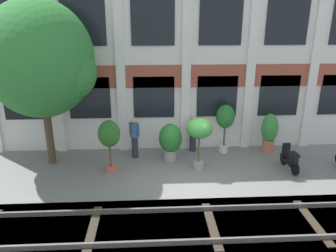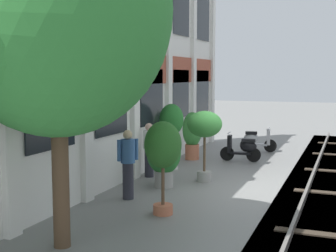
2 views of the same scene
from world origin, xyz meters
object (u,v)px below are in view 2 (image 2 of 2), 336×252
(potted_plant_fluted_column, at_px, (192,134))
(scooter_near_curb, at_px, (257,140))
(scooter_second_parked, at_px, (242,149))
(potted_plant_stone_basin, at_px, (164,155))
(potted_plant_low_pan, at_px, (205,128))
(resident_by_doorway, at_px, (128,162))
(potted_plant_tall_urn, at_px, (171,123))
(potted_plant_terracotta_small, at_px, (163,149))
(resident_watching_tracks, at_px, (149,148))
(broadleaf_tree, at_px, (56,16))

(potted_plant_fluted_column, xyz_separation_m, scooter_near_curb, (2.40, -1.78, -0.46))
(scooter_second_parked, bearing_deg, potted_plant_stone_basin, 71.89)
(potted_plant_stone_basin, relative_size, scooter_near_curb, 1.09)
(potted_plant_low_pan, xyz_separation_m, resident_by_doorway, (-2.40, 1.14, -0.61))
(potted_plant_stone_basin, xyz_separation_m, scooter_near_curb, (6.51, -1.19, -0.41))
(potted_plant_tall_urn, xyz_separation_m, potted_plant_terracotta_small, (-4.48, -1.53, -0.04))
(potted_plant_stone_basin, bearing_deg, scooter_near_curb, -10.34)
(potted_plant_tall_urn, distance_m, scooter_second_parked, 2.92)
(resident_watching_tracks, bearing_deg, potted_plant_low_pan, -36.93)
(potted_plant_low_pan, bearing_deg, potted_plant_stone_basin, 141.34)
(potted_plant_fluted_column, distance_m, scooter_second_parked, 1.79)
(potted_plant_tall_urn, relative_size, potted_plant_fluted_column, 1.24)
(resident_by_doorway, bearing_deg, scooter_second_parked, 116.68)
(potted_plant_tall_urn, bearing_deg, resident_by_doorway, -175.22)
(resident_watching_tracks, bearing_deg, potted_plant_tall_urn, 43.85)
(potted_plant_stone_basin, distance_m, scooter_near_curb, 6.63)
(resident_by_doorway, relative_size, resident_watching_tracks, 1.06)
(potted_plant_stone_basin, relative_size, potted_plant_terracotta_small, 0.76)
(scooter_near_curb, distance_m, resident_by_doorway, 8.07)
(potted_plant_tall_urn, height_order, potted_plant_stone_basin, potted_plant_tall_urn)
(potted_plant_tall_urn, relative_size, scooter_near_curb, 1.49)
(resident_watching_tracks, bearing_deg, potted_plant_terracotta_small, -98.78)
(broadleaf_tree, height_order, scooter_second_parked, broadleaf_tree)
(potted_plant_low_pan, bearing_deg, scooter_second_parked, -5.42)
(scooter_near_curb, height_order, scooter_second_parked, same)
(potted_plant_tall_urn, height_order, potted_plant_low_pan, potted_plant_tall_urn)
(scooter_near_curb, bearing_deg, resident_watching_tracks, -122.43)
(potted_plant_terracotta_small, xyz_separation_m, resident_by_doorway, (0.83, 1.22, -0.52))
(potted_plant_fluted_column, xyz_separation_m, resident_watching_tracks, (-3.12, 0.26, -0.07))
(broadleaf_tree, xyz_separation_m, resident_by_doorway, (3.19, 0.32, -2.99))
(broadleaf_tree, xyz_separation_m, potted_plant_terracotta_small, (2.36, -0.90, -2.47))
(broadleaf_tree, bearing_deg, potted_plant_terracotta_small, -20.91)
(potted_plant_fluted_column, relative_size, scooter_near_curb, 1.20)
(scooter_second_parked, height_order, resident_by_doorway, resident_by_doorway)
(potted_plant_tall_urn, relative_size, potted_plant_stone_basin, 1.36)
(potted_plant_tall_urn, relative_size, scooter_second_parked, 1.47)
(potted_plant_tall_urn, distance_m, resident_watching_tracks, 1.42)
(potted_plant_terracotta_small, height_order, scooter_near_curb, potted_plant_terracotta_small)
(potted_plant_low_pan, height_order, scooter_near_curb, potted_plant_low_pan)
(potted_plant_fluted_column, height_order, scooter_near_curb, potted_plant_fluted_column)
(broadleaf_tree, bearing_deg, resident_by_doorway, 5.70)
(potted_plant_tall_urn, bearing_deg, resident_watching_tracks, 170.91)
(scooter_second_parked, bearing_deg, resident_by_doorway, 72.00)
(resident_watching_tracks, bearing_deg, scooter_second_parked, 22.55)
(potted_plant_fluted_column, xyz_separation_m, resident_by_doorway, (-5.51, -0.25, -0.02))
(potted_plant_tall_urn, xyz_separation_m, potted_plant_stone_basin, (-2.26, -0.65, -0.58))
(scooter_second_parked, bearing_deg, scooter_near_curb, -95.63)
(resident_by_doorway, bearing_deg, potted_plant_low_pan, 105.41)
(broadleaf_tree, bearing_deg, scooter_near_curb, -6.25)
(potted_plant_terracotta_small, relative_size, resident_by_doorway, 1.20)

